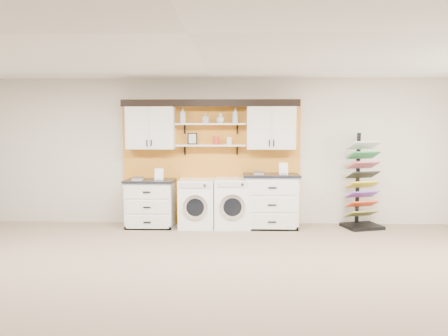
{
  "coord_description": "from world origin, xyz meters",
  "views": [
    {
      "loc": [
        0.49,
        -4.41,
        1.87
      ],
      "look_at": [
        0.3,
        2.3,
        1.24
      ],
      "focal_mm": 35.0,
      "sensor_mm": 36.0,
      "label": 1
    }
  ],
  "objects_px": {
    "base_cabinet_right": "(271,201)",
    "sample_rack": "(362,198)",
    "washer": "(197,203)",
    "base_cabinet_left": "(150,203)",
    "dryer": "(233,203)"
  },
  "relations": [
    {
      "from": "sample_rack",
      "to": "base_cabinet_right",
      "type": "bearing_deg",
      "value": 166.06
    },
    {
      "from": "base_cabinet_left",
      "to": "washer",
      "type": "xyz_separation_m",
      "value": [
        0.88,
        -0.0,
        0.0
      ]
    },
    {
      "from": "washer",
      "to": "sample_rack",
      "type": "height_order",
      "value": "sample_rack"
    },
    {
      "from": "washer",
      "to": "dryer",
      "type": "height_order",
      "value": "dryer"
    },
    {
      "from": "dryer",
      "to": "washer",
      "type": "bearing_deg",
      "value": 180.0
    },
    {
      "from": "sample_rack",
      "to": "washer",
      "type": "bearing_deg",
      "value": 165.57
    },
    {
      "from": "base_cabinet_right",
      "to": "sample_rack",
      "type": "xyz_separation_m",
      "value": [
        1.69,
        0.04,
        0.05
      ]
    },
    {
      "from": "base_cabinet_right",
      "to": "sample_rack",
      "type": "height_order",
      "value": "sample_rack"
    },
    {
      "from": "base_cabinet_right",
      "to": "washer",
      "type": "xyz_separation_m",
      "value": [
        -1.38,
        -0.0,
        -0.05
      ]
    },
    {
      "from": "dryer",
      "to": "sample_rack",
      "type": "distance_m",
      "value": 2.41
    },
    {
      "from": "base_cabinet_right",
      "to": "dryer",
      "type": "relative_size",
      "value": 1.12
    },
    {
      "from": "base_cabinet_left",
      "to": "sample_rack",
      "type": "bearing_deg",
      "value": 0.52
    },
    {
      "from": "base_cabinet_left",
      "to": "washer",
      "type": "bearing_deg",
      "value": -0.22
    },
    {
      "from": "base_cabinet_right",
      "to": "dryer",
      "type": "distance_m",
      "value": 0.71
    },
    {
      "from": "base_cabinet_left",
      "to": "base_cabinet_right",
      "type": "xyz_separation_m",
      "value": [
        2.26,
        -0.0,
        0.05
      ]
    }
  ]
}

